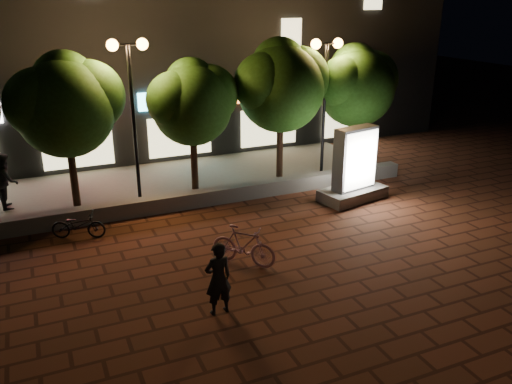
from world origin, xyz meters
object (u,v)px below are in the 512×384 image
street_lamp_right (326,72)px  ad_kiosk (354,171)px  tree_right (281,83)px  scooter_pink (244,246)px  tree_far_right (357,83)px  scooter_parked (78,225)px  rider (218,279)px  pedestrian (6,181)px  tree_left (66,102)px  tree_mid (193,100)px  street_lamp_left (130,80)px

street_lamp_right → ad_kiosk: (-0.37, -2.71, -2.89)m
tree_right → scooter_pink: bearing=-123.8°
tree_far_right → scooter_parked: size_ratio=3.16×
tree_far_right → rider: size_ratio=2.85×
ad_kiosk → street_lamp_right: bearing=82.3°
tree_right → pedestrian: (-9.35, 0.68, -2.60)m
tree_left → tree_mid: 4.00m
tree_far_right → scooter_pink: bearing=-140.7°
ad_kiosk → tree_mid: bearing=147.0°
scooter_pink → scooter_parked: size_ratio=1.16×
tree_mid → pedestrian: size_ratio=2.53×
tree_mid → scooter_parked: bearing=-149.8°
tree_mid → rider: size_ratio=2.70×
scooter_parked → pedestrian: bearing=51.4°
street_lamp_left → ad_kiosk: bearing=-22.2°
tree_left → scooter_pink: 7.33m
street_lamp_left → scooter_parked: bearing=-134.9°
scooter_parked → tree_left: bearing=16.0°
ad_kiosk → pedestrian: ad_kiosk is taller
tree_mid → rider: (-1.88, -7.60, -2.38)m
street_lamp_left → scooter_parked: size_ratio=3.44×
ad_kiosk → pedestrian: bearing=161.0°
tree_right → scooter_pink: size_ratio=2.91×
scooter_pink → scooter_parked: scooter_pink is taller
tree_left → tree_right: bearing=0.0°
tree_right → street_lamp_left: 5.38m
tree_right → rider: (-5.19, -7.60, -2.73)m
tree_left → tree_right: tree_right is taller
ad_kiosk → scooter_pink: bearing=-151.4°
scooter_pink → pedestrian: 8.48m
tree_right → street_lamp_right: size_ratio=1.02×
tree_left → street_lamp_left: street_lamp_left is taller
street_lamp_left → rider: bearing=-88.7°
ad_kiosk → scooter_parked: ad_kiosk is taller
street_lamp_left → pedestrian: size_ratio=2.91×
street_lamp_left → street_lamp_right: 7.00m
scooter_parked → pedestrian: pedestrian is taller
tree_far_right → pedestrian: tree_far_right is taller
tree_right → scooter_parked: 8.55m
pedestrian → tree_far_right: bearing=-95.6°
tree_right → ad_kiosk: size_ratio=2.04×
tree_left → tree_right: (7.30, 0.00, 0.12)m
tree_mid → pedestrian: tree_mid is taller
street_lamp_right → ad_kiosk: size_ratio=2.01×
tree_far_right → pedestrian: 12.79m
street_lamp_right → rider: bearing=-132.9°
street_lamp_right → pedestrian: bearing=175.1°
tree_left → scooter_parked: tree_left is taller
tree_far_right → scooter_parked: tree_far_right is taller
tree_far_right → ad_kiosk: bearing=-122.8°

